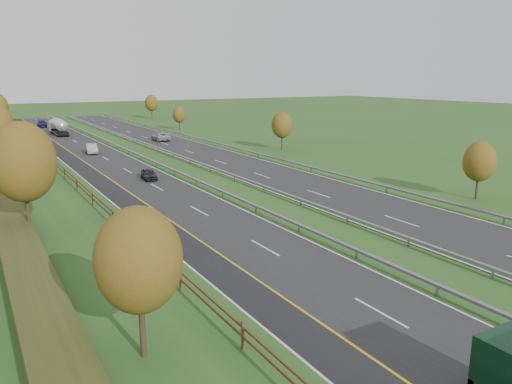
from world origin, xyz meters
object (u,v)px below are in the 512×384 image
at_px(car_silver_mid, 92,149).
at_px(car_small_far, 42,124).
at_px(road_tanker, 58,126).
at_px(car_oncoming, 161,137).
at_px(car_dark_near, 149,174).

relative_size(car_silver_mid, car_small_far, 0.86).
relative_size(road_tanker, car_silver_mid, 2.35).
distance_m(car_silver_mid, car_oncoming, 18.75).
height_order(road_tanker, car_silver_mid, road_tanker).
xyz_separation_m(car_silver_mid, car_small_far, (-0.94, 51.48, 0.02)).
height_order(car_silver_mid, car_small_far, car_small_far).
xyz_separation_m(road_tanker, car_small_far, (-0.86, 19.82, -1.02)).
height_order(road_tanker, car_dark_near, road_tanker).
height_order(car_dark_near, car_oncoming, car_oncoming).
bearing_deg(car_dark_near, car_oncoming, 76.14).
distance_m(road_tanker, car_silver_mid, 31.68).
height_order(car_silver_mid, car_oncoming, car_silver_mid).
bearing_deg(road_tanker, car_silver_mid, -89.86).
bearing_deg(road_tanker, car_small_far, 92.48).
bearing_deg(car_silver_mid, road_tanker, 97.44).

